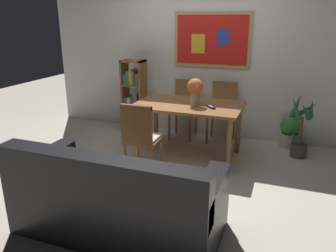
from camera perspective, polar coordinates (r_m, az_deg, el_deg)
name	(u,v)px	position (r m, az deg, el deg)	size (l,w,h in m)	color
ground_plane	(164,170)	(4.21, -0.73, -7.69)	(12.00, 12.00, 0.00)	beige
wall_back_with_painting	(200,53)	(5.35, 5.63, 12.40)	(5.20, 0.14, 2.60)	silver
dining_table	(189,111)	(4.44, 3.57, 2.58)	(1.41, 0.88, 0.75)	brown
dining_chair_far_left	(185,104)	(5.24, 2.90, 3.80)	(0.40, 0.41, 0.91)	brown
dining_chair_near_left	(141,134)	(3.90, -4.78, -1.35)	(0.40, 0.41, 0.91)	brown
dining_chair_far_right	(222,107)	(5.13, 9.41, 3.25)	(0.40, 0.41, 0.91)	brown
leather_couch	(116,201)	(2.99, -9.03, -12.76)	(1.80, 0.84, 0.84)	black
bookshelf	(134,100)	(5.51, -5.84, 4.53)	(0.36, 0.28, 1.20)	brown
potted_ivy	(290,131)	(5.19, 20.37, -0.78)	(0.30, 0.30, 0.52)	#B2ADA3
potted_palm	(301,130)	(4.84, 21.98, -0.58)	(0.39, 0.40, 0.87)	#4C4742
flower_vase	(195,89)	(4.29, 4.74, 6.38)	(0.22, 0.21, 0.35)	tan
tv_remote	(211,107)	(4.23, 7.44, 3.27)	(0.14, 0.14, 0.02)	black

